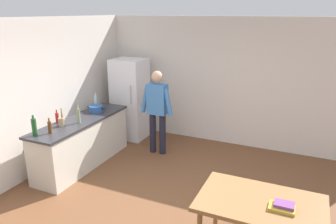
# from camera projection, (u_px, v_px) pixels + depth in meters

# --- Properties ---
(ground_plane) EXTENTS (14.00, 14.00, 0.00)m
(ground_plane) POSITION_uv_depth(u_px,v_px,m) (161.00, 213.00, 4.62)
(ground_plane) COLOR brown
(wall_back) EXTENTS (6.40, 0.12, 2.70)m
(wall_back) POSITION_uv_depth(u_px,v_px,m) (221.00, 82.00, 6.81)
(wall_back) COLOR silver
(wall_back) RESTS_ON ground_plane
(wall_left) EXTENTS (0.12, 5.60, 2.70)m
(wall_left) POSITION_uv_depth(u_px,v_px,m) (27.00, 100.00, 5.40)
(wall_left) COLOR silver
(wall_left) RESTS_ON ground_plane
(kitchen_counter) EXTENTS (0.64, 2.20, 0.90)m
(kitchen_counter) POSITION_uv_depth(u_px,v_px,m) (83.00, 142.00, 5.96)
(kitchen_counter) COLOR beige
(kitchen_counter) RESTS_ON ground_plane
(refrigerator) EXTENTS (0.70, 0.67, 1.80)m
(refrigerator) POSITION_uv_depth(u_px,v_px,m) (130.00, 99.00, 7.17)
(refrigerator) COLOR white
(refrigerator) RESTS_ON ground_plane
(person) EXTENTS (0.70, 0.22, 1.70)m
(person) POSITION_uv_depth(u_px,v_px,m) (157.00, 107.00, 6.30)
(person) COLOR #1E1E2D
(person) RESTS_ON ground_plane
(dining_table) EXTENTS (1.40, 0.90, 0.75)m
(dining_table) POSITION_uv_depth(u_px,v_px,m) (260.00, 207.00, 3.60)
(dining_table) COLOR olive
(dining_table) RESTS_ON ground_plane
(cooking_pot) EXTENTS (0.40, 0.28, 0.12)m
(cooking_pot) POSITION_uv_depth(u_px,v_px,m) (96.00, 109.00, 6.26)
(cooking_pot) COLOR #285193
(cooking_pot) RESTS_ON kitchen_counter
(utensil_jar) EXTENTS (0.11, 0.11, 0.32)m
(utensil_jar) POSITION_uv_depth(u_px,v_px,m) (62.00, 122.00, 5.47)
(utensil_jar) COLOR tan
(utensil_jar) RESTS_ON kitchen_counter
(bottle_wine_green) EXTENTS (0.08, 0.08, 0.34)m
(bottle_wine_green) POSITION_uv_depth(u_px,v_px,m) (34.00, 127.00, 5.03)
(bottle_wine_green) COLOR #1E5123
(bottle_wine_green) RESTS_ON kitchen_counter
(bottle_water_clear) EXTENTS (0.07, 0.07, 0.30)m
(bottle_water_clear) POSITION_uv_depth(u_px,v_px,m) (96.00, 101.00, 6.54)
(bottle_water_clear) COLOR silver
(bottle_water_clear) RESTS_ON kitchen_counter
(bottle_sauce_red) EXTENTS (0.06, 0.06, 0.24)m
(bottle_sauce_red) POSITION_uv_depth(u_px,v_px,m) (57.00, 118.00, 5.62)
(bottle_sauce_red) COLOR #B22319
(bottle_sauce_red) RESTS_ON kitchen_counter
(bottle_vinegar_tall) EXTENTS (0.06, 0.06, 0.32)m
(bottle_vinegar_tall) POSITION_uv_depth(u_px,v_px,m) (79.00, 116.00, 5.60)
(bottle_vinegar_tall) COLOR gray
(bottle_vinegar_tall) RESTS_ON kitchen_counter
(bottle_beer_brown) EXTENTS (0.06, 0.06, 0.26)m
(bottle_beer_brown) POSITION_uv_depth(u_px,v_px,m) (50.00, 127.00, 5.13)
(bottle_beer_brown) COLOR #5B3314
(bottle_beer_brown) RESTS_ON kitchen_counter
(book_stack) EXTENTS (0.27, 0.19, 0.07)m
(book_stack) POSITION_uv_depth(u_px,v_px,m) (283.00, 207.00, 3.43)
(book_stack) COLOR gold
(book_stack) RESTS_ON dining_table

